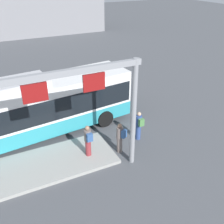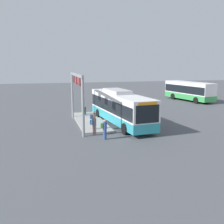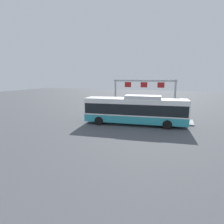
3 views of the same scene
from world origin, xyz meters
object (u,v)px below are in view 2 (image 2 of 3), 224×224
object	(u,v)px
bus_main	(120,106)
person_waiting_mid	(94,125)
person_boarding	(104,129)
person_waiting_near	(94,120)
trash_bin	(84,111)
bus_background_left	(189,90)

from	to	relation	value
bus_main	person_waiting_mid	size ratio (longest dim) A/B	7.14
person_boarding	person_waiting_mid	bearing A→B (deg)	112.30
person_waiting_near	trash_bin	xyz separation A→B (m)	(-7.34, 0.20, -0.44)
bus_background_left	bus_main	bearing A→B (deg)	-60.96
person_waiting_near	person_waiting_mid	xyz separation A→B (m)	(1.62, -0.26, -0.16)
person_boarding	trash_bin	distance (m)	10.42
bus_main	person_boarding	world-z (taller)	bus_main
bus_main	person_waiting_near	world-z (taller)	bus_main
person_boarding	person_waiting_mid	distance (m)	1.56
person_waiting_near	person_waiting_mid	world-z (taller)	person_waiting_near
bus_main	trash_bin	size ratio (longest dim) A/B	13.24
bus_background_left	person_boarding	world-z (taller)	bus_background_left
person_boarding	person_waiting_near	xyz separation A→B (m)	(-3.07, -0.33, 0.16)
person_waiting_near	trash_bin	distance (m)	7.36
person_boarding	person_waiting_mid	size ratio (longest dim) A/B	1.00
bus_main	bus_background_left	xyz separation A→B (m)	(-13.64, 15.84, -0.04)
bus_background_left	person_boarding	bearing A→B (deg)	-56.43
bus_main	bus_background_left	world-z (taller)	bus_main
trash_bin	person_waiting_near	bearing A→B (deg)	-1.56
bus_main	person_boarding	size ratio (longest dim) A/B	7.14
bus_background_left	person_waiting_mid	world-z (taller)	bus_background_left
bus_background_left	trash_bin	xyz separation A→B (m)	(8.45, -18.81, -1.17)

